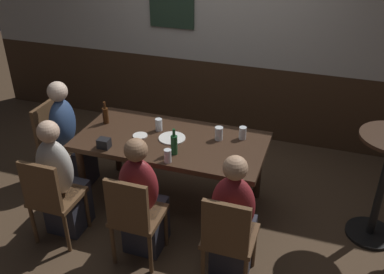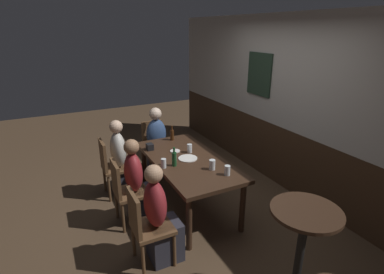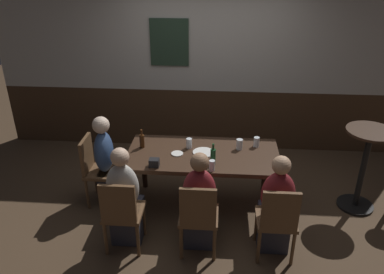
{
  "view_description": "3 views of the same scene",
  "coord_description": "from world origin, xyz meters",
  "px_view_note": "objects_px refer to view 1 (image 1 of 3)",
  "views": [
    {
      "loc": [
        1.32,
        -3.31,
        2.78
      ],
      "look_at": [
        0.22,
        -0.04,
        0.82
      ],
      "focal_mm": 40.51,
      "sensor_mm": 36.0,
      "label": 1
    },
    {
      "loc": [
        3.29,
        -1.57,
        2.39
      ],
      "look_at": [
        -0.05,
        0.1,
        1.02
      ],
      "focal_mm": 27.86,
      "sensor_mm": 36.0,
      "label": 2
    },
    {
      "loc": [
        0.17,
        -4.0,
        2.93
      ],
      "look_at": [
        -0.12,
        -0.07,
        0.98
      ],
      "focal_mm": 36.2,
      "sensor_mm": 36.0,
      "label": 3
    }
  ],
  "objects_px": {
    "person_left_near": "(62,186)",
    "beer_glass_tall": "(219,134)",
    "beer_bottle_brown": "(105,115)",
    "plate_white_large": "(172,138)",
    "person_head_west": "(69,142)",
    "chair_head_west": "(56,139)",
    "chair_right_near": "(228,236)",
    "highball_clear": "(159,125)",
    "pint_glass_amber": "(168,156)",
    "person_mid_near": "(142,204)",
    "condiment_caddy": "(104,143)",
    "chair_left_near": "(51,196)",
    "dining_table": "(171,146)",
    "person_right_near": "(233,224)",
    "beer_bottle_green": "(174,144)",
    "plate_white_small": "(140,136)",
    "chair_mid_near": "(134,215)",
    "pint_glass_stout": "(243,134)",
    "side_bar_table": "(384,180)"
  },
  "relations": [
    {
      "from": "plate_white_small",
      "to": "person_right_near",
      "type": "bearing_deg",
      "value": -30.84
    },
    {
      "from": "person_head_west",
      "to": "person_left_near",
      "type": "height_order",
      "value": "person_head_west"
    },
    {
      "from": "chair_head_west",
      "to": "beer_glass_tall",
      "type": "relative_size",
      "value": 6.9
    },
    {
      "from": "chair_left_near",
      "to": "dining_table",
      "type": "bearing_deg",
      "value": 47.41
    },
    {
      "from": "highball_clear",
      "to": "plate_white_large",
      "type": "distance_m",
      "value": 0.22
    },
    {
      "from": "person_head_west",
      "to": "chair_head_west",
      "type": "bearing_deg",
      "value": 180.0
    },
    {
      "from": "beer_glass_tall",
      "to": "beer_bottle_green",
      "type": "height_order",
      "value": "beer_bottle_green"
    },
    {
      "from": "person_left_near",
      "to": "beer_glass_tall",
      "type": "xyz_separation_m",
      "value": [
        1.22,
        0.83,
        0.31
      ]
    },
    {
      "from": "pint_glass_amber",
      "to": "dining_table",
      "type": "bearing_deg",
      "value": 106.94
    },
    {
      "from": "chair_left_near",
      "to": "pint_glass_amber",
      "type": "distance_m",
      "value": 1.06
    },
    {
      "from": "chair_head_west",
      "to": "beer_bottle_brown",
      "type": "bearing_deg",
      "value": 9.92
    },
    {
      "from": "chair_head_west",
      "to": "highball_clear",
      "type": "bearing_deg",
      "value": 6.24
    },
    {
      "from": "beer_bottle_brown",
      "to": "highball_clear",
      "type": "bearing_deg",
      "value": 2.5
    },
    {
      "from": "person_right_near",
      "to": "person_left_near",
      "type": "relative_size",
      "value": 0.98
    },
    {
      "from": "person_mid_near",
      "to": "plate_white_large",
      "type": "relative_size",
      "value": 4.46
    },
    {
      "from": "chair_right_near",
      "to": "highball_clear",
      "type": "height_order",
      "value": "chair_right_near"
    },
    {
      "from": "chair_right_near",
      "to": "chair_mid_near",
      "type": "height_order",
      "value": "same"
    },
    {
      "from": "highball_clear",
      "to": "beer_bottle_brown",
      "type": "bearing_deg",
      "value": -177.5
    },
    {
      "from": "person_right_near",
      "to": "pint_glass_stout",
      "type": "height_order",
      "value": "person_right_near"
    },
    {
      "from": "side_bar_table",
      "to": "chair_head_west",
      "type": "bearing_deg",
      "value": -177.9
    },
    {
      "from": "highball_clear",
      "to": "person_head_west",
      "type": "bearing_deg",
      "value": -172.73
    },
    {
      "from": "person_right_near",
      "to": "highball_clear",
      "type": "distance_m",
      "value": 1.3
    },
    {
      "from": "chair_left_near",
      "to": "plate_white_small",
      "type": "relative_size",
      "value": 6.22
    },
    {
      "from": "plate_white_small",
      "to": "condiment_caddy",
      "type": "bearing_deg",
      "value": -126.78
    },
    {
      "from": "beer_bottle_green",
      "to": "plate_white_small",
      "type": "xyz_separation_m",
      "value": [
        -0.42,
        0.19,
        -0.09
      ]
    },
    {
      "from": "chair_mid_near",
      "to": "person_right_near",
      "type": "relative_size",
      "value": 0.77
    },
    {
      "from": "person_right_near",
      "to": "chair_mid_near",
      "type": "bearing_deg",
      "value": -168.32
    },
    {
      "from": "pint_glass_stout",
      "to": "person_left_near",
      "type": "bearing_deg",
      "value": -147.19
    },
    {
      "from": "person_head_west",
      "to": "person_right_near",
      "type": "relative_size",
      "value": 1.02
    },
    {
      "from": "beer_bottle_brown",
      "to": "plate_white_large",
      "type": "bearing_deg",
      "value": -6.91
    },
    {
      "from": "person_mid_near",
      "to": "plate_white_large",
      "type": "xyz_separation_m",
      "value": [
        0.01,
        0.7,
        0.27
      ]
    },
    {
      "from": "plate_white_small",
      "to": "pint_glass_stout",
      "type": "bearing_deg",
      "value": 15.93
    },
    {
      "from": "person_left_near",
      "to": "person_mid_near",
      "type": "height_order",
      "value": "person_left_near"
    },
    {
      "from": "pint_glass_stout",
      "to": "beer_bottle_green",
      "type": "xyz_separation_m",
      "value": [
        -0.52,
        -0.46,
        0.05
      ]
    },
    {
      "from": "person_left_near",
      "to": "beer_bottle_brown",
      "type": "bearing_deg",
      "value": 86.75
    },
    {
      "from": "chair_right_near",
      "to": "pint_glass_stout",
      "type": "bearing_deg",
      "value": 97.91
    },
    {
      "from": "person_left_near",
      "to": "plate_white_small",
      "type": "distance_m",
      "value": 0.85
    },
    {
      "from": "beer_glass_tall",
      "to": "pint_glass_amber",
      "type": "distance_m",
      "value": 0.6
    },
    {
      "from": "chair_head_west",
      "to": "side_bar_table",
      "type": "relative_size",
      "value": 0.84
    },
    {
      "from": "dining_table",
      "to": "person_head_west",
      "type": "relative_size",
      "value": 1.54
    },
    {
      "from": "dining_table",
      "to": "chair_left_near",
      "type": "height_order",
      "value": "chair_left_near"
    },
    {
      "from": "side_bar_table",
      "to": "beer_bottle_green",
      "type": "bearing_deg",
      "value": -168.75
    },
    {
      "from": "pint_glass_amber",
      "to": "chair_left_near",
      "type": "bearing_deg",
      "value": -152.15
    },
    {
      "from": "beer_bottle_brown",
      "to": "side_bar_table",
      "type": "distance_m",
      "value": 2.66
    },
    {
      "from": "condiment_caddy",
      "to": "highball_clear",
      "type": "bearing_deg",
      "value": 53.22
    },
    {
      "from": "chair_head_west",
      "to": "beer_bottle_brown",
      "type": "distance_m",
      "value": 0.67
    },
    {
      "from": "plate_white_small",
      "to": "beer_bottle_brown",
      "type": "bearing_deg",
      "value": 161.97
    },
    {
      "from": "person_mid_near",
      "to": "highball_clear",
      "type": "height_order",
      "value": "person_mid_near"
    },
    {
      "from": "chair_right_near",
      "to": "beer_glass_tall",
      "type": "distance_m",
      "value": 1.1
    },
    {
      "from": "person_head_west",
      "to": "beer_bottle_brown",
      "type": "distance_m",
      "value": 0.54
    }
  ]
}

